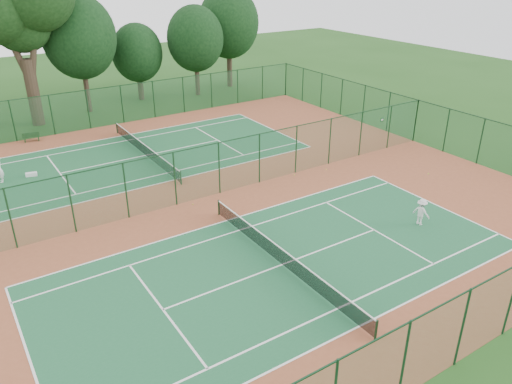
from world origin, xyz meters
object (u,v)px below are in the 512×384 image
kit_bag (31,174)px  bench (31,137)px  big_tree (17,4)px  player_near (421,212)px

kit_bag → bench: bearing=93.7°
kit_bag → big_tree: size_ratio=0.05×
player_near → big_tree: bearing=12.8°
bench → player_near: bearing=-49.3°
player_near → big_tree: 36.21m
player_near → kit_bag: (-17.24, 19.53, -0.67)m
player_near → big_tree: big_tree is taller
player_near → bench: 31.37m
player_near → big_tree: size_ratio=0.11×
player_near → bench: size_ratio=1.16×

